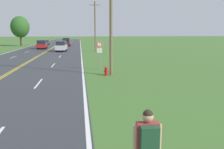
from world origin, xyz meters
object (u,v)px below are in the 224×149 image
hitchhiker_person (148,142)px  fire_hydrant (106,71)px  car_silver_suv_approaching (61,46)px  tree_mid_treeline (20,27)px  car_maroon_van_mid_far (66,42)px  traffic_sign (100,48)px  car_red_suv_mid_near (42,44)px  car_dark_grey_hatchback_receding (45,42)px

hitchhiker_person → fire_hydrant: size_ratio=2.55×
hitchhiker_person → car_silver_suv_approaching: (-4.66, 39.07, -0.13)m
tree_mid_treeline → car_maroon_van_mid_far: tree_mid_treeline is taller
traffic_sign → car_red_suv_mid_near: bearing=107.9°
tree_mid_treeline → car_red_suv_mid_near: size_ratio=1.63×
car_silver_suv_approaching → car_red_suv_mid_near: size_ratio=0.98×
car_red_suv_mid_near → car_dark_grey_hatchback_receding: (-1.68, 17.22, -0.26)m
fire_hydrant → car_maroon_van_mid_far: 42.76m
fire_hydrant → tree_mid_treeline: (-16.64, 43.95, 4.33)m
car_red_suv_mid_near → car_dark_grey_hatchback_receding: bearing=3.6°
tree_mid_treeline → car_dark_grey_hatchback_receding: size_ratio=1.82×
fire_hydrant → car_silver_suv_approaching: size_ratio=0.16×
car_silver_suv_approaching → car_dark_grey_hatchback_receding: 25.42m
car_maroon_van_mid_far → car_dark_grey_hatchback_receding: car_maroon_van_mid_far is taller
fire_hydrant → hitchhiker_person: bearing=-92.7°
fire_hydrant → car_red_suv_mid_near: bearing=106.8°
hitchhiker_person → car_dark_grey_hatchback_receding: 64.64m
car_maroon_van_mid_far → car_silver_suv_approaching: bearing=0.9°
tree_mid_treeline → car_red_suv_mid_near: tree_mid_treeline is taller
car_red_suv_mid_near → tree_mid_treeline: bearing=28.9°
tree_mid_treeline → car_red_suv_mid_near: (6.80, -11.36, -3.73)m
hitchhiker_person → traffic_sign: size_ratio=0.69×
traffic_sign → tree_mid_treeline: size_ratio=0.36×
car_silver_suv_approaching → car_maroon_van_mid_far: bearing=-177.4°
tree_mid_treeline → car_red_suv_mid_near: bearing=-59.1°
car_red_suv_mid_near → car_maroon_van_mid_far: car_maroon_van_mid_far is taller
hitchhiker_person → car_red_suv_mid_near: bearing=13.2°
car_maroon_van_mid_far → hitchhiker_person: bearing=5.6°
tree_mid_treeline → fire_hydrant: bearing=-69.3°
tree_mid_treeline → car_maroon_van_mid_far: 11.97m
tree_mid_treeline → car_silver_suv_approaching: tree_mid_treeline is taller
car_silver_suv_approaching → car_red_suv_mid_near: bearing=-146.2°
tree_mid_treeline → car_maroon_van_mid_far: bearing=-7.7°
fire_hydrant → tree_mid_treeline: size_ratio=0.10×
fire_hydrant → tree_mid_treeline: 47.19m
hitchhiker_person → car_red_suv_mid_near: 47.40m
traffic_sign → fire_hydrant: bearing=-84.7°
car_maroon_van_mid_far → car_dark_grey_hatchback_receding: (-6.18, 7.39, -0.34)m
fire_hydrant → car_maroon_van_mid_far: (-5.34, 42.42, 0.68)m
tree_mid_treeline → car_dark_grey_hatchback_receding: bearing=48.9°
car_maroon_van_mid_far → car_dark_grey_hatchback_receding: size_ratio=1.06×
car_dark_grey_hatchback_receding → tree_mid_treeline: bearing=138.4°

